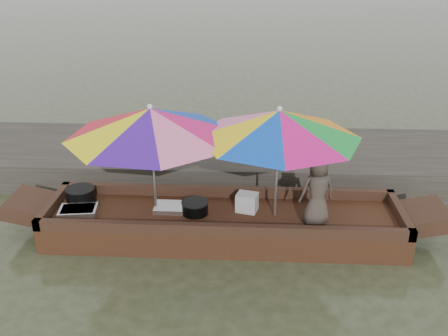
# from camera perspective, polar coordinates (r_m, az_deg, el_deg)

# --- Properties ---
(water) EXTENTS (80.00, 80.00, 0.00)m
(water) POSITION_cam_1_polar(r_m,az_deg,el_deg) (7.08, -0.04, -7.76)
(water) COLOR #343A1F
(water) RESTS_ON ground
(dock) EXTENTS (22.00, 2.20, 0.50)m
(dock) POSITION_cam_1_polar(r_m,az_deg,el_deg) (8.92, 0.74, 1.00)
(dock) COLOR #2D2B26
(dock) RESTS_ON ground
(boat_hull) EXTENTS (4.87, 1.20, 0.35)m
(boat_hull) POSITION_cam_1_polar(r_m,az_deg,el_deg) (6.99, -0.05, -6.54)
(boat_hull) COLOR black
(boat_hull) RESTS_ON water
(cooking_pot) EXTENTS (0.41, 0.41, 0.22)m
(cooking_pot) POSITION_cam_1_polar(r_m,az_deg,el_deg) (7.45, -16.06, -3.02)
(cooking_pot) COLOR black
(cooking_pot) RESTS_ON boat_hull
(tray_crayfish) EXTENTS (0.55, 0.42, 0.09)m
(tray_crayfish) POSITION_cam_1_polar(r_m,az_deg,el_deg) (7.16, -16.32, -4.77)
(tray_crayfish) COLOR silver
(tray_crayfish) RESTS_ON boat_hull
(tray_scallop) EXTENTS (0.51, 0.35, 0.06)m
(tray_scallop) POSITION_cam_1_polar(r_m,az_deg,el_deg) (7.04, -5.87, -4.50)
(tray_scallop) COLOR silver
(tray_scallop) RESTS_ON boat_hull
(charcoal_grill) EXTENTS (0.35, 0.35, 0.17)m
(charcoal_grill) POSITION_cam_1_polar(r_m,az_deg,el_deg) (6.88, -3.33, -4.61)
(charcoal_grill) COLOR black
(charcoal_grill) RESTS_ON boat_hull
(supply_bag) EXTENTS (0.33, 0.28, 0.26)m
(supply_bag) POSITION_cam_1_polar(r_m,az_deg,el_deg) (6.93, 2.65, -3.94)
(supply_bag) COLOR silver
(supply_bag) RESTS_ON boat_hull
(vendor) EXTENTS (0.54, 0.43, 0.96)m
(vendor) POSITION_cam_1_polar(r_m,az_deg,el_deg) (6.58, 10.62, -2.54)
(vendor) COLOR #453C34
(vendor) RESTS_ON boat_hull
(umbrella_bow) EXTENTS (2.78, 2.78, 1.55)m
(umbrella_bow) POSITION_cam_1_polar(r_m,az_deg,el_deg) (6.67, -8.11, 0.81)
(umbrella_bow) COLOR blue
(umbrella_bow) RESTS_ON boat_hull
(umbrella_stern) EXTENTS (2.19, 2.19, 1.55)m
(umbrella_stern) POSITION_cam_1_polar(r_m,az_deg,el_deg) (6.56, 6.11, 0.51)
(umbrella_stern) COLOR orange
(umbrella_stern) RESTS_ON boat_hull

